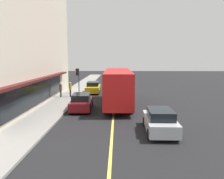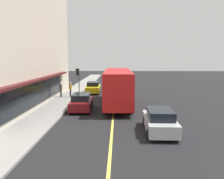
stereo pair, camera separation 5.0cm
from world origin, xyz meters
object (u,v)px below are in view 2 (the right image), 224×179
(car_maroon, at_px, (81,102))
(car_yellow, at_px, (93,88))
(pedestrian_near_storefront, at_px, (70,88))
(car_silver, at_px, (160,121))
(pedestrian_waiting, at_px, (61,88))
(bus, at_px, (118,86))
(traffic_light, at_px, (78,75))

(car_maroon, relative_size, car_yellow, 1.01)
(car_maroon, height_order, car_yellow, same)
(pedestrian_near_storefront, bearing_deg, car_silver, -146.98)
(car_yellow, bearing_deg, pedestrian_waiting, 142.28)
(bus, distance_m, car_yellow, 8.93)
(bus, height_order, pedestrian_waiting, bus)
(pedestrian_near_storefront, bearing_deg, pedestrian_waiting, 102.39)
(bus, bearing_deg, pedestrian_near_storefront, 53.75)
(traffic_light, bearing_deg, bus, -143.82)
(traffic_light, relative_size, car_yellow, 0.74)
(pedestrian_waiting, relative_size, pedestrian_near_storefront, 0.97)
(car_maroon, xyz_separation_m, pedestrian_near_storefront, (6.43, 2.29, 0.47))
(bus, relative_size, car_maroon, 2.55)
(pedestrian_near_storefront, bearing_deg, car_maroon, -160.44)
(bus, distance_m, pedestrian_waiting, 7.76)
(car_yellow, distance_m, pedestrian_waiting, 5.49)
(traffic_light, distance_m, pedestrian_waiting, 3.83)
(car_yellow, xyz_separation_m, pedestrian_waiting, (-4.33, 3.35, 0.43))
(traffic_light, height_order, car_maroon, traffic_light)
(bus, relative_size, car_yellow, 2.57)
(bus, xyz_separation_m, pedestrian_near_storefront, (4.10, 5.60, -0.77))
(car_yellow, xyz_separation_m, pedestrian_near_storefront, (-4.09, 2.27, 0.47))
(traffic_light, relative_size, pedestrian_waiting, 1.88)
(car_maroon, height_order, pedestrian_waiting, pedestrian_waiting)
(car_maroon, distance_m, car_silver, 8.69)
(car_silver, bearing_deg, pedestrian_near_storefront, 33.02)
(car_silver, distance_m, pedestrian_near_storefront, 15.19)
(car_maroon, relative_size, car_silver, 1.01)
(car_maroon, bearing_deg, traffic_light, 11.40)
(car_maroon, bearing_deg, pedestrian_waiting, 28.49)
(car_silver, height_order, pedestrian_near_storefront, pedestrian_near_storefront)
(car_yellow, bearing_deg, traffic_light, 119.24)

